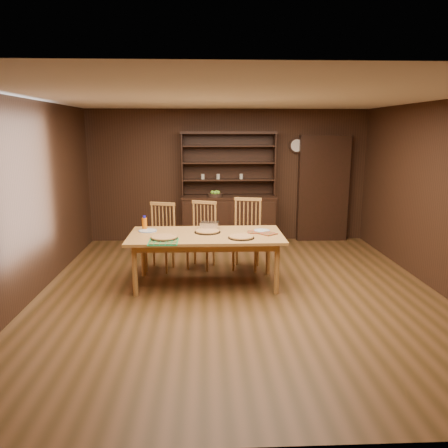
{
  "coord_description": "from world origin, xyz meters",
  "views": [
    {
      "loc": [
        -0.45,
        -5.67,
        2.2
      ],
      "look_at": [
        -0.19,
        0.4,
        0.89
      ],
      "focal_mm": 35.0,
      "sensor_mm": 36.0,
      "label": 1
    }
  ],
  "objects_px": {
    "chair_left": "(161,234)",
    "chair_center": "(202,232)",
    "juice_bottle": "(145,223)",
    "dining_table": "(206,239)",
    "china_hutch": "(229,213)",
    "chair_right": "(247,231)"
  },
  "relations": [
    {
      "from": "china_hutch",
      "to": "juice_bottle",
      "type": "distance_m",
      "value": 2.48
    },
    {
      "from": "dining_table",
      "to": "chair_center",
      "type": "bearing_deg",
      "value": 93.73
    },
    {
      "from": "china_hutch",
      "to": "chair_center",
      "type": "height_order",
      "value": "china_hutch"
    },
    {
      "from": "chair_left",
      "to": "chair_center",
      "type": "xyz_separation_m",
      "value": [
        0.66,
        0.09,
        0.0
      ]
    },
    {
      "from": "chair_left",
      "to": "chair_right",
      "type": "xyz_separation_m",
      "value": [
        1.38,
        0.02,
        0.04
      ]
    },
    {
      "from": "chair_right",
      "to": "juice_bottle",
      "type": "bearing_deg",
      "value": -149.89
    },
    {
      "from": "chair_left",
      "to": "juice_bottle",
      "type": "relative_size",
      "value": 5.15
    },
    {
      "from": "chair_center",
      "to": "dining_table",
      "type": "bearing_deg",
      "value": -65.28
    },
    {
      "from": "chair_center",
      "to": "china_hutch",
      "type": "bearing_deg",
      "value": 92.58
    },
    {
      "from": "dining_table",
      "to": "chair_center",
      "type": "distance_m",
      "value": 0.88
    },
    {
      "from": "dining_table",
      "to": "juice_bottle",
      "type": "bearing_deg",
      "value": 160.11
    },
    {
      "from": "china_hutch",
      "to": "chair_right",
      "type": "relative_size",
      "value": 1.92
    },
    {
      "from": "chair_left",
      "to": "chair_center",
      "type": "bearing_deg",
      "value": 23.56
    },
    {
      "from": "china_hutch",
      "to": "juice_bottle",
      "type": "bearing_deg",
      "value": -123.39
    },
    {
      "from": "chair_left",
      "to": "juice_bottle",
      "type": "distance_m",
      "value": 0.56
    },
    {
      "from": "dining_table",
      "to": "juice_bottle",
      "type": "distance_m",
      "value": 0.98
    },
    {
      "from": "chair_center",
      "to": "juice_bottle",
      "type": "height_order",
      "value": "chair_center"
    },
    {
      "from": "chair_left",
      "to": "juice_bottle",
      "type": "bearing_deg",
      "value": -97.19
    },
    {
      "from": "dining_table",
      "to": "juice_bottle",
      "type": "xyz_separation_m",
      "value": [
        -0.91,
        0.33,
        0.16
      ]
    },
    {
      "from": "china_hutch",
      "to": "juice_bottle",
      "type": "height_order",
      "value": "china_hutch"
    },
    {
      "from": "chair_center",
      "to": "juice_bottle",
      "type": "relative_size",
      "value": 5.18
    },
    {
      "from": "china_hutch",
      "to": "chair_left",
      "type": "relative_size",
      "value": 2.03
    }
  ]
}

